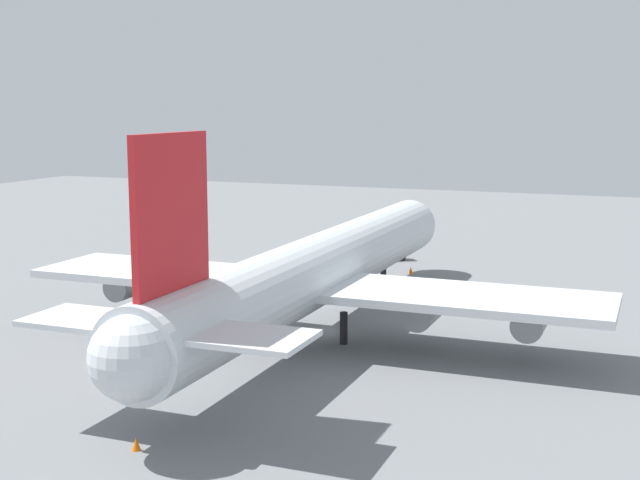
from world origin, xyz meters
TOP-DOWN VIEW (x-y plane):
  - ground_plane at (0.00, 0.00)m, footprint 267.41×267.41m
  - cargo_airplane at (-0.28, -0.00)m, footprint 66.85×52.88m
  - cargo_loader at (32.09, 34.36)m, footprint 3.95×5.35m
  - catering_truck at (38.30, 4.59)m, footprint 3.83×4.04m
  - safety_cone_nose at (30.08, -0.28)m, footprint 0.58×0.58m
  - safety_cone_tail at (-30.08, 0.24)m, footprint 0.56×0.56m

SIDE VIEW (x-z plane):
  - ground_plane at x=0.00m, z-range 0.00..0.00m
  - safety_cone_tail at x=-30.08m, z-range 0.00..0.80m
  - safety_cone_nose at x=30.08m, z-range 0.00..0.83m
  - catering_truck at x=38.30m, z-range 0.00..2.37m
  - cargo_loader at x=32.09m, z-range -0.04..2.47m
  - cargo_airplane at x=-0.28m, z-range -3.71..15.63m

